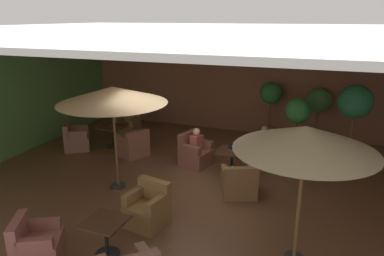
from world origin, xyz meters
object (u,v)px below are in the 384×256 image
at_px(armchair_front_right_east, 148,209).
at_px(armchair_mid_center_north, 133,146).
at_px(potted_tree_left_corner, 319,104).
at_px(patio_umbrella_tall_red, 305,139).
at_px(patron_blue_shirt, 197,140).
at_px(potted_tree_right_corner, 298,117).
at_px(cafe_table_front_right, 106,230).
at_px(armchair_front_left_south, 265,154).
at_px(open_laptop, 235,148).
at_px(armchair_front_left_north, 195,153).
at_px(armchair_front_left_east, 239,183).
at_px(patron_by_window, 264,139).
at_px(armchair_mid_center_east, 128,127).
at_px(potted_tree_mid_right, 354,108).
at_px(cafe_table_front_left, 232,156).
at_px(patio_umbrella_center_beige, 112,95).
at_px(armchair_front_right_south, 36,245).
at_px(iced_drink_cup, 234,147).
at_px(potted_tree_mid_left, 271,99).
at_px(cafe_table_mid_center, 112,131).
at_px(armchair_mid_center_south, 76,139).

distance_m(armchair_front_right_east, armchair_mid_center_north, 3.76).
bearing_deg(potted_tree_left_corner, patio_umbrella_tall_red, -90.74).
bearing_deg(patron_blue_shirt, potted_tree_right_corner, 33.82).
relative_size(cafe_table_front_right, patron_blue_shirt, 1.10).
height_order(armchair_front_left_south, open_laptop, open_laptop).
relative_size(armchair_front_left_north, armchair_front_left_east, 0.96).
bearing_deg(patio_umbrella_tall_red, patron_blue_shirt, 131.48).
bearing_deg(potted_tree_left_corner, armchair_mid_center_north, -148.41).
relative_size(armchair_front_left_east, patron_by_window, 1.39).
bearing_deg(armchair_mid_center_north, armchair_mid_center_east, 124.39).
bearing_deg(potted_tree_right_corner, potted_tree_mid_right, -15.95).
bearing_deg(cafe_table_front_left, armchair_front_right_east, -108.74).
bearing_deg(patio_umbrella_center_beige, armchair_front_right_south, -86.41).
relative_size(armchair_front_left_south, iced_drink_cup, 9.97).
distance_m(potted_tree_mid_left, patron_by_window, 2.44).
height_order(armchair_front_right_east, armchair_mid_center_east, armchair_front_right_east).
xyz_separation_m(potted_tree_left_corner, iced_drink_cup, (-1.92, -3.21, -0.57)).
distance_m(armchair_front_left_east, potted_tree_mid_right, 3.78).
height_order(armchair_front_left_south, armchair_mid_center_north, armchair_front_left_south).
distance_m(patio_umbrella_tall_red, potted_tree_right_corner, 5.07).
height_order(cafe_table_front_left, cafe_table_front_right, same).
distance_m(patio_umbrella_center_beige, potted_tree_left_corner, 6.66).
height_order(cafe_table_front_left, armchair_front_left_north, armchair_front_left_north).
distance_m(armchair_front_right_east, potted_tree_mid_left, 6.31).
bearing_deg(armchair_front_right_south, cafe_table_mid_center, 109.12).
xyz_separation_m(cafe_table_mid_center, armchair_mid_center_north, (0.99, -0.48, -0.19)).
height_order(armchair_front_right_south, armchair_mid_center_south, armchair_mid_center_south).
bearing_deg(armchair_mid_center_north, cafe_table_front_right, -66.56).
bearing_deg(potted_tree_mid_left, patron_blue_shirt, -117.17).
xyz_separation_m(patio_umbrella_center_beige, iced_drink_cup, (2.38, 1.78, -1.53)).
distance_m(potted_tree_mid_right, patron_by_window, 2.43).
bearing_deg(potted_tree_right_corner, patio_umbrella_tall_red, -85.02).
height_order(cafe_table_front_right, patron_blue_shirt, patron_blue_shirt).
height_order(cafe_table_front_right, iced_drink_cup, iced_drink_cup).
bearing_deg(potted_tree_right_corner, potted_tree_mid_left, 127.13).
relative_size(patio_umbrella_tall_red, patron_by_window, 3.39).
bearing_deg(armchair_front_right_east, armchair_front_left_north, 92.52).
distance_m(armchair_mid_center_north, potted_tree_mid_right, 6.14).
height_order(potted_tree_mid_left, patron_blue_shirt, potted_tree_mid_left).
bearing_deg(patio_umbrella_center_beige, cafe_table_front_left, 34.80).
distance_m(iced_drink_cup, open_laptop, 0.10).
bearing_deg(patron_by_window, armchair_mid_center_south, -172.97).
height_order(armchair_front_left_east, armchair_mid_center_south, armchair_mid_center_south).
xyz_separation_m(cafe_table_front_right, potted_tree_right_corner, (2.60, 5.91, 0.69)).
relative_size(patio_umbrella_center_beige, iced_drink_cup, 22.44).
distance_m(armchair_front_right_south, armchair_mid_center_south, 5.43).
bearing_deg(cafe_table_front_left, armchair_mid_center_east, 155.43).
height_order(cafe_table_front_left, armchair_mid_center_north, armchair_mid_center_north).
xyz_separation_m(armchair_front_left_east, iced_drink_cup, (-0.43, 1.18, 0.42)).
bearing_deg(armchair_front_left_south, armchair_mid_center_north, -170.75).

